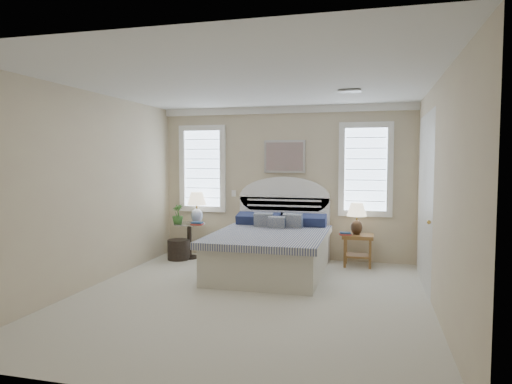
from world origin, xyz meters
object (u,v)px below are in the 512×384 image
(lamp_left, at_px, (197,204))
(lamp_right, at_px, (357,215))
(bed, at_px, (272,247))
(floor_pot, at_px, (179,250))
(nightstand_right, at_px, (358,243))
(side_table_left, at_px, (189,237))

(lamp_left, height_order, lamp_right, lamp_left)
(bed, height_order, floor_pot, bed)
(nightstand_right, bearing_deg, side_table_left, -178.06)
(bed, distance_m, nightstand_right, 1.47)
(lamp_right, bearing_deg, bed, -150.35)
(side_table_left, height_order, nightstand_right, side_table_left)
(bed, relative_size, lamp_left, 4.08)
(bed, distance_m, lamp_right, 1.54)
(lamp_right, bearing_deg, lamp_left, -179.76)
(bed, bearing_deg, floor_pot, 166.47)
(floor_pot, distance_m, lamp_right, 3.15)
(side_table_left, relative_size, lamp_right, 1.19)
(bed, xyz_separation_m, lamp_left, (-1.55, 0.71, 0.58))
(bed, bearing_deg, lamp_left, 155.28)
(nightstand_right, height_order, floor_pot, nightstand_right)
(side_table_left, relative_size, floor_pot, 1.62)
(bed, xyz_separation_m, floor_pot, (-1.79, 0.43, -0.21))
(side_table_left, bearing_deg, nightstand_right, 1.94)
(bed, distance_m, floor_pot, 1.85)
(nightstand_right, xyz_separation_m, lamp_left, (-2.85, 0.02, 0.58))
(floor_pot, xyz_separation_m, lamp_left, (0.24, 0.28, 0.79))
(bed, xyz_separation_m, nightstand_right, (1.30, 0.69, 0.00))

